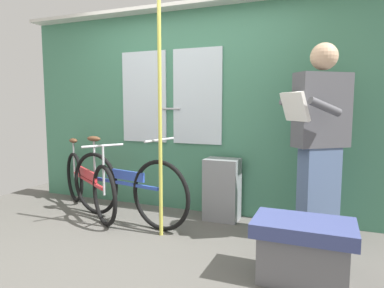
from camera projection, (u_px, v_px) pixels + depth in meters
name	position (u px, v px, depth m)	size (l,w,h in m)	color
ground_plane	(131.00, 251.00, 3.01)	(5.32, 4.17, 0.04)	#56544F
train_door_wall	(186.00, 107.00, 4.05)	(4.32, 0.28, 2.39)	#427F60
bicycle_near_door	(125.00, 187.00, 3.69)	(1.66, 0.51, 0.93)	black
bicycle_leaning_behind	(87.00, 183.00, 4.03)	(1.48, 1.01, 0.86)	black
passenger_reading_newspaper	(320.00, 139.00, 3.08)	(0.65, 0.62, 1.81)	slate
trash_bin_by_wall	(222.00, 189.00, 3.76)	(0.37, 0.28, 0.68)	gray
handrail_pole	(160.00, 115.00, 3.21)	(0.04, 0.04, 2.35)	#C6C14C
bench_seat_corner	(303.00, 249.00, 2.43)	(0.70, 0.44, 0.45)	#3D477F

